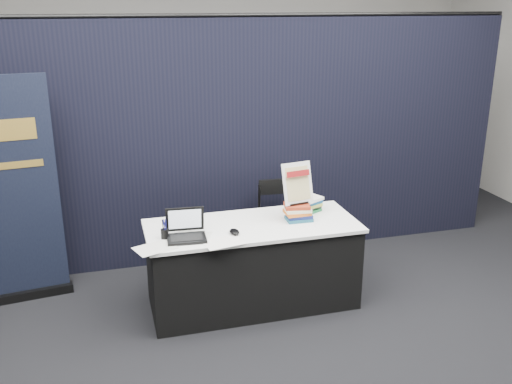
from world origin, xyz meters
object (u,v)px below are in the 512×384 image
at_px(book_stack_short, 310,204).
at_px(pullup_banner, 12,206).
at_px(info_sign, 298,184).
at_px(display_table, 253,264).
at_px(stacking_chair, 282,222).
at_px(book_stack_tall, 298,212).
at_px(laptop, 186,231).

bearing_deg(book_stack_short, pullup_banner, 169.80).
bearing_deg(pullup_banner, info_sign, -21.77).
height_order(display_table, stacking_chair, stacking_chair).
relative_size(info_sign, pullup_banner, 0.19).
relative_size(book_stack_tall, stacking_chair, 0.25).
bearing_deg(laptop, stacking_chair, 40.00).
relative_size(info_sign, stacking_chair, 0.42).
height_order(info_sign, pullup_banner, pullup_banner).
distance_m(display_table, info_sign, 0.80).
bearing_deg(stacking_chair, info_sign, -91.43).
bearing_deg(info_sign, pullup_banner, 156.17).
bearing_deg(book_stack_short, laptop, -165.10).
distance_m(display_table, book_stack_tall, 0.60).
xyz_separation_m(laptop, stacking_chair, (1.06, 0.76, -0.32)).
bearing_deg(display_table, stacking_chair, 52.82).
bearing_deg(stacking_chair, display_table, -122.57).
bearing_deg(pullup_banner, book_stack_short, -17.55).
xyz_separation_m(display_table, pullup_banner, (-1.96, 0.63, 0.51)).
relative_size(laptop, info_sign, 0.88).
distance_m(book_stack_tall, pullup_banner, 2.45).
xyz_separation_m(book_stack_tall, book_stack_short, (0.18, 0.18, -0.01)).
bearing_deg(book_stack_tall, laptop, -172.51).
relative_size(laptop, stacking_chair, 0.37).
bearing_deg(stacking_chair, book_stack_tall, -91.13).
distance_m(info_sign, pullup_banner, 2.45).
relative_size(laptop, pullup_banner, 0.16).
bearing_deg(pullup_banner, laptop, -36.65).
bearing_deg(pullup_banner, stacking_chair, -7.70).
bearing_deg(info_sign, display_table, 174.03).
xyz_separation_m(laptop, info_sign, (1.00, 0.16, 0.26)).
bearing_deg(display_table, book_stack_short, 16.67).
height_order(laptop, pullup_banner, pullup_banner).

